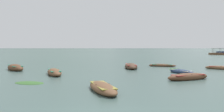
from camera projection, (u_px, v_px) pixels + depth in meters
name	position (u px, v px, depth m)	size (l,w,h in m)	color
ground_plane	(107.00, 48.00, 1505.64)	(6000.00, 6000.00, 0.00)	#425B56
mountain_1	(53.00, 25.00, 2199.96)	(1989.10, 1989.10, 470.92)	slate
mountain_2	(143.00, 31.00, 2015.41)	(1186.94, 1186.94, 323.73)	#4C5B56
rowboat_0	(103.00, 88.00, 12.78)	(2.37, 4.37, 0.57)	brown
rowboat_1	(54.00, 72.00, 20.47)	(2.62, 4.44, 0.70)	brown
rowboat_2	(15.00, 68.00, 24.74)	(3.68, 4.45, 0.82)	brown
rowboat_3	(182.00, 72.00, 21.46)	(2.13, 3.59, 0.50)	navy
rowboat_4	(188.00, 77.00, 17.33)	(4.11, 2.62, 0.65)	brown
rowboat_7	(222.00, 68.00, 25.39)	(3.43, 3.05, 0.53)	brown
rowboat_8	(162.00, 65.00, 29.35)	(3.76, 2.06, 0.45)	brown
rowboat_9	(131.00, 66.00, 26.67)	(1.51, 4.55, 0.78)	#4C3323
weed_patch_1	(29.00, 83.00, 15.57)	(1.43, 2.31, 0.14)	#38662D
weed_patch_3	(174.00, 69.00, 25.91)	(1.75, 1.05, 0.14)	#2D5628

